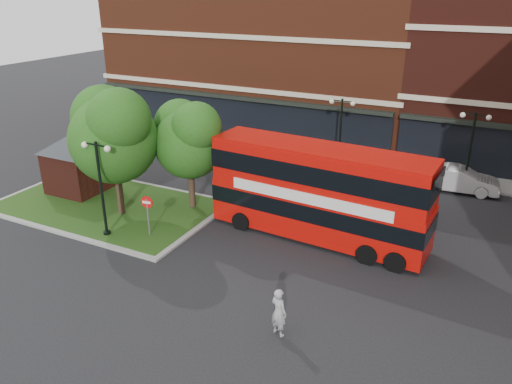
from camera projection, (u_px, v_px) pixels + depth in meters
The scene contains 15 objects.
ground at pixel (197, 263), 22.84m from camera, with size 120.00×120.00×0.00m, color black.
pavement_far at pixel (320, 158), 36.43m from camera, with size 44.00×3.00×0.12m, color slate.
terrace_far_left at pixel (266, 44), 43.23m from camera, with size 26.00×12.00×14.00m, color #622B17.
traffic_island at pixel (108, 206), 28.59m from camera, with size 12.60×7.60×0.15m.
kiosk at pixel (76, 156), 29.79m from camera, with size 6.51×6.51×3.60m.
tree_island_west at pixel (112, 131), 25.84m from camera, with size 5.40×4.71×7.21m.
tree_island_east at pixel (188, 136), 26.86m from camera, with size 4.46×3.90×6.29m.
lamp_island at pixel (101, 185), 24.19m from camera, with size 1.72×0.36×5.00m.
lamp_far_left at pixel (340, 131), 32.88m from camera, with size 1.72×0.36×5.00m.
lamp_far_right at pixel (470, 148), 29.58m from camera, with size 1.72×0.36×5.00m.
bus at pixel (319, 187), 24.21m from camera, with size 11.04×3.24×4.16m.
woman at pixel (279, 312), 17.90m from camera, with size 0.70×0.46×1.91m, color #959598.
car_silver at pixel (244, 141), 38.25m from camera, with size 1.52×3.78×1.29m, color #AAADB1.
car_white at pixel (459, 179), 30.51m from camera, with size 1.64×4.69×1.55m, color silver.
no_entry_sign at pixel (147, 208), 24.56m from camera, with size 0.62×0.14×2.26m.
Camera 1 is at (11.29, -16.49, 11.85)m, focal length 35.00 mm.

